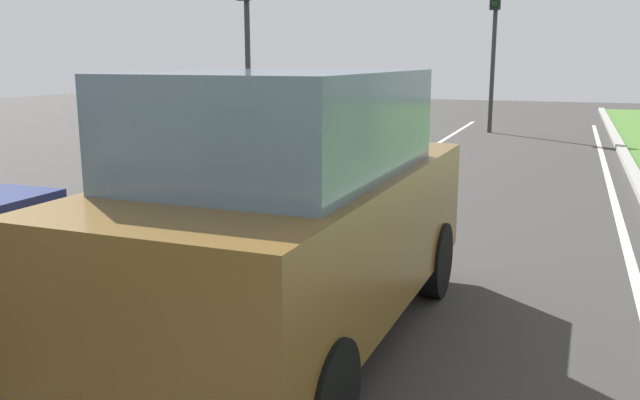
{
  "coord_description": "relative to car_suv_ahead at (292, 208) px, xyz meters",
  "views": [
    {
      "loc": [
        2.81,
        3.74,
        2.38
      ],
      "look_at": [
        0.86,
        8.95,
        1.2
      ],
      "focal_mm": 37.66,
      "sensor_mm": 36.0,
      "label": 1
    }
  ],
  "objects": [
    {
      "name": "lane_line_center",
      "position": [
        -1.4,
        5.29,
        -1.16
      ],
      "size": [
        0.12,
        32.0,
        0.01
      ],
      "primitive_type": "cube",
      "color": "silver",
      "rests_on": "ground"
    },
    {
      "name": "car_hatchback_far",
      "position": [
        -3.27,
        4.93,
        -0.28
      ],
      "size": [
        1.74,
        3.71,
        1.78
      ],
      "rotation": [
        0.0,
        0.0,
        -0.0
      ],
      "color": "silver",
      "rests_on": "ground"
    },
    {
      "name": "lane_line_right_edge",
      "position": [
        2.9,
        5.29,
        -1.16
      ],
      "size": [
        0.12,
        32.0,
        0.01
      ],
      "primitive_type": "cube",
      "color": "silver",
      "rests_on": "ground"
    },
    {
      "name": "ground_plane",
      "position": [
        -0.7,
        5.29,
        -1.17
      ],
      "size": [
        60.0,
        60.0,
        0.0
      ],
      "primitive_type": "plane",
      "color": "#383533"
    },
    {
      "name": "traffic_light_far_median",
      "position": [
        -0.38,
        17.46,
        2.23
      ],
      "size": [
        0.32,
        0.5,
        5.05
      ],
      "color": "#2D2D2D",
      "rests_on": "ground"
    },
    {
      "name": "traffic_light_overhead_left",
      "position": [
        -5.77,
        10.71,
        2.17
      ],
      "size": [
        0.32,
        0.5,
        4.92
      ],
      "color": "#2D2D2D",
      "rests_on": "ground"
    },
    {
      "name": "car_suv_ahead",
      "position": [
        0.0,
        0.0,
        0.0
      ],
      "size": [
        2.06,
        4.55,
        2.28
      ],
      "rotation": [
        0.0,
        0.0,
        -0.03
      ],
      "color": "brown",
      "rests_on": "ground"
    }
  ]
}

